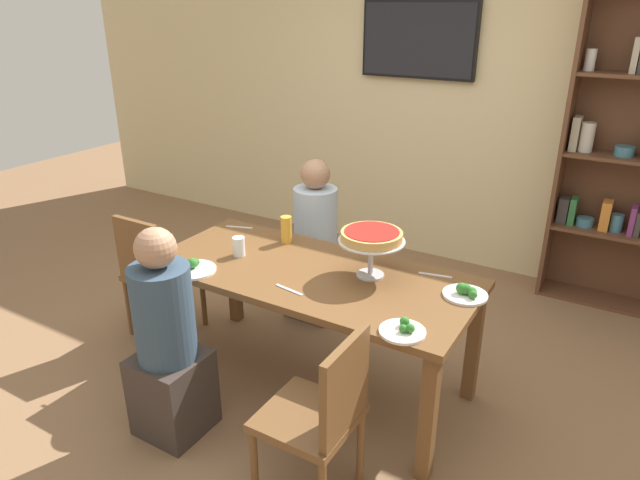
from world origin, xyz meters
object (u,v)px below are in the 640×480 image
at_px(diner_near_left, 168,349).
at_px(beer_glass_amber_tall, 286,230).
at_px(cutlery_fork_near, 239,227).
at_px(television, 418,40).
at_px(cutlery_fork_far, 163,256).
at_px(deep_dish_pizza_stand, 372,239).
at_px(cutlery_knife_near, 289,290).
at_px(dining_table, 311,286).
at_px(chair_near_right, 322,413).
at_px(salad_plate_far_diner, 192,268).
at_px(water_glass_clear_near, 239,246).
at_px(cutlery_knife_far, 435,275).
at_px(diner_far_left, 316,251).
at_px(salad_plate_near_diner, 466,293).
at_px(salad_plate_spare, 403,330).
at_px(chair_head_west, 154,270).

bearing_deg(diner_near_left, beer_glass_amber_tall, -4.33).
bearing_deg(cutlery_fork_near, television, -123.47).
bearing_deg(beer_glass_amber_tall, cutlery_fork_far, -132.71).
xyz_separation_m(deep_dish_pizza_stand, cutlery_fork_far, (-1.15, -0.39, -0.22)).
bearing_deg(cutlery_fork_far, cutlery_knife_near, -5.13).
distance_m(dining_table, beer_glass_amber_tall, 0.47).
relative_size(diner_near_left, chair_near_right, 1.32).
xyz_separation_m(salad_plate_far_diner, cutlery_fork_far, (-0.28, 0.06, -0.02)).
xyz_separation_m(television, water_glass_clear_near, (-0.18, -2.14, -1.03)).
height_order(diner_near_left, deep_dish_pizza_stand, diner_near_left).
bearing_deg(diner_near_left, chair_near_right, -90.35).
bearing_deg(deep_dish_pizza_stand, television, 106.59).
xyz_separation_m(diner_near_left, cutlery_knife_far, (1.02, 1.00, 0.25)).
distance_m(diner_far_left, salad_plate_far_diner, 1.10).
distance_m(chair_near_right, cutlery_fork_near, 1.62).
distance_m(television, salad_plate_near_diner, 2.49).
bearing_deg(salad_plate_far_diner, diner_far_left, 81.81).
distance_m(diner_far_left, salad_plate_near_diner, 1.39).
distance_m(deep_dish_pizza_stand, cutlery_knife_far, 0.41).
distance_m(salad_plate_far_diner, beer_glass_amber_tall, 0.65).
bearing_deg(cutlery_knife_near, salad_plate_far_diner, -162.58).
xyz_separation_m(salad_plate_spare, water_glass_clear_near, (-1.16, 0.29, 0.04)).
xyz_separation_m(cutlery_fork_near, cutlery_fork_far, (-0.10, -0.59, 0.00)).
bearing_deg(cutlery_fork_far, salad_plate_spare, -8.77).
xyz_separation_m(diner_far_left, chair_near_right, (0.90, -1.44, -0.01)).
height_order(cutlery_knife_near, cutlery_knife_far, same).
distance_m(water_glass_clear_near, cutlery_fork_far, 0.45).
height_order(television, chair_near_right, television).
distance_m(television, cutlery_fork_far, 2.68).
bearing_deg(deep_dish_pizza_stand, cutlery_knife_near, -127.93).
bearing_deg(cutlery_fork_near, cutlery_fork_far, 61.33).
xyz_separation_m(television, deep_dish_pizza_stand, (0.59, -1.99, -0.87)).
relative_size(chair_head_west, cutlery_knife_near, 4.83).
xyz_separation_m(television, salad_plate_far_diner, (-0.28, -2.44, -1.07)).
distance_m(chair_near_right, deep_dish_pizza_stand, 0.97).
distance_m(cutlery_fork_far, cutlery_knife_far, 1.56).
height_order(television, salad_plate_far_diner, television).
bearing_deg(chair_near_right, deep_dish_pizza_stand, 12.69).
bearing_deg(beer_glass_amber_tall, chair_head_west, -157.60).
relative_size(diner_far_left, beer_glass_amber_tall, 6.88).
xyz_separation_m(dining_table, cutlery_fork_far, (-0.85, -0.27, 0.09)).
xyz_separation_m(diner_far_left, cutlery_fork_far, (-0.43, -1.00, 0.25)).
xyz_separation_m(dining_table, cutlery_knife_far, (0.61, 0.30, 0.09)).
distance_m(diner_near_left, salad_plate_far_diner, 0.48).
bearing_deg(salad_plate_near_diner, chair_near_right, -111.07).
relative_size(beer_glass_amber_tall, cutlery_fork_near, 0.93).
bearing_deg(salad_plate_spare, cutlery_fork_near, 156.04).
bearing_deg(deep_dish_pizza_stand, cutlery_fork_far, -161.17).
height_order(salad_plate_far_diner, cutlery_fork_far, salad_plate_far_diner).
distance_m(salad_plate_far_diner, salad_plate_spare, 1.25).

